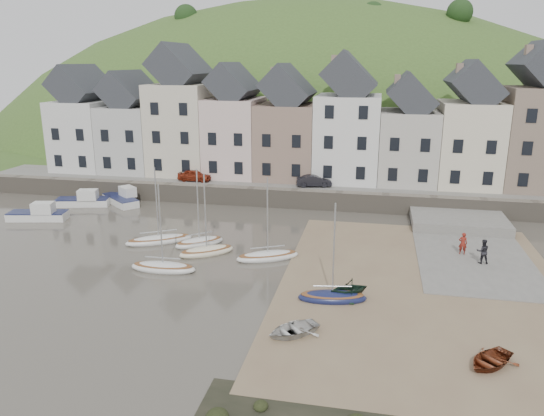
% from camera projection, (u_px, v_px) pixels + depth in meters
% --- Properties ---
extents(ground, '(160.00, 160.00, 0.00)m').
position_uv_depth(ground, '(254.00, 274.00, 34.88)').
color(ground, '#4C453C').
rests_on(ground, ground).
extents(quay_land, '(90.00, 30.00, 1.50)m').
position_uv_depth(quay_land, '(313.00, 170.00, 64.83)').
color(quay_land, '#3C5923').
rests_on(quay_land, ground).
extents(quay_street, '(70.00, 7.00, 0.10)m').
position_uv_depth(quay_street, '(300.00, 184.00, 53.77)').
color(quay_street, slate).
rests_on(quay_street, quay_land).
extents(seawall, '(70.00, 1.20, 1.80)m').
position_uv_depth(seawall, '(294.00, 199.00, 50.65)').
color(seawall, slate).
rests_on(seawall, ground).
extents(beach, '(18.00, 26.00, 0.06)m').
position_uv_depth(beach, '(422.00, 288.00, 32.75)').
color(beach, '#79624A').
rests_on(beach, ground).
extents(slipway, '(8.00, 18.00, 0.12)m').
position_uv_depth(slipway, '(469.00, 249.00, 39.51)').
color(slipway, slate).
rests_on(slipway, ground).
extents(hillside, '(134.40, 84.00, 84.00)m').
position_uv_depth(hillside, '(303.00, 237.00, 97.30)').
color(hillside, '#3C5923').
rests_on(hillside, ground).
extents(townhouse_terrace, '(61.05, 8.00, 13.93)m').
position_uv_depth(townhouse_terrace, '(322.00, 125.00, 55.15)').
color(townhouse_terrace, silver).
rests_on(townhouse_terrace, quay_land).
extents(sailboat_0, '(5.26, 3.98, 6.32)m').
position_uv_depth(sailboat_0, '(159.00, 240.00, 40.88)').
color(sailboat_0, silver).
rests_on(sailboat_0, ground).
extents(sailboat_1, '(3.98, 3.70, 6.32)m').
position_uv_depth(sailboat_1, '(199.00, 242.00, 40.34)').
color(sailboat_1, silver).
rests_on(sailboat_1, ground).
extents(sailboat_2, '(4.28, 3.67, 6.32)m').
position_uv_depth(sailboat_2, '(207.00, 251.00, 38.43)').
color(sailboat_2, beige).
rests_on(sailboat_2, ground).
extents(sailboat_3, '(4.65, 1.62, 6.32)m').
position_uv_depth(sailboat_3, '(163.00, 267.00, 35.42)').
color(sailboat_3, silver).
rests_on(sailboat_3, ground).
extents(sailboat_4, '(4.84, 3.44, 6.32)m').
position_uv_depth(sailboat_4, '(268.00, 256.00, 37.47)').
color(sailboat_4, silver).
rests_on(sailboat_4, ground).
extents(sailboat_5, '(4.32, 2.14, 6.32)m').
position_uv_depth(sailboat_5, '(332.00, 297.00, 30.96)').
color(sailboat_5, '#161C45').
rests_on(sailboat_5, ground).
extents(motorboat_0, '(5.45, 2.94, 1.70)m').
position_uv_depth(motorboat_0, '(84.00, 200.00, 51.35)').
color(motorboat_0, silver).
rests_on(motorboat_0, ground).
extents(motorboat_1, '(5.44, 2.73, 1.70)m').
position_uv_depth(motorboat_1, '(39.00, 214.00, 46.72)').
color(motorboat_1, silver).
rests_on(motorboat_1, ground).
extents(motorboat_2, '(5.03, 4.55, 1.70)m').
position_uv_depth(motorboat_2, '(122.00, 198.00, 52.08)').
color(motorboat_2, silver).
rests_on(motorboat_2, ground).
extents(rowboat_white, '(3.55, 3.47, 0.60)m').
position_uv_depth(rowboat_white, '(293.00, 329.00, 27.00)').
color(rowboat_white, beige).
rests_on(rowboat_white, beach).
extents(rowboat_green, '(3.05, 2.92, 1.25)m').
position_uv_depth(rowboat_green, '(349.00, 288.00, 31.11)').
color(rowboat_green, black).
rests_on(rowboat_green, beach).
extents(rowboat_red, '(3.30, 3.37, 0.57)m').
position_uv_depth(rowboat_red, '(490.00, 360.00, 24.26)').
color(rowboat_red, maroon).
rests_on(rowboat_red, beach).
extents(person_red, '(0.64, 0.45, 1.67)m').
position_uv_depth(person_red, '(463.00, 243.00, 38.00)').
color(person_red, maroon).
rests_on(person_red, slipway).
extents(person_dark, '(0.92, 0.75, 1.78)m').
position_uv_depth(person_dark, '(483.00, 251.00, 36.27)').
color(person_dark, black).
rests_on(person_dark, slipway).
extents(car_left, '(3.55, 1.46, 1.21)m').
position_uv_depth(car_left, '(194.00, 175.00, 54.81)').
color(car_left, maroon).
rests_on(car_left, quay_street).
extents(car_right, '(3.75, 1.98, 1.18)m').
position_uv_depth(car_right, '(314.00, 181.00, 52.35)').
color(car_right, black).
rests_on(car_right, quay_street).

